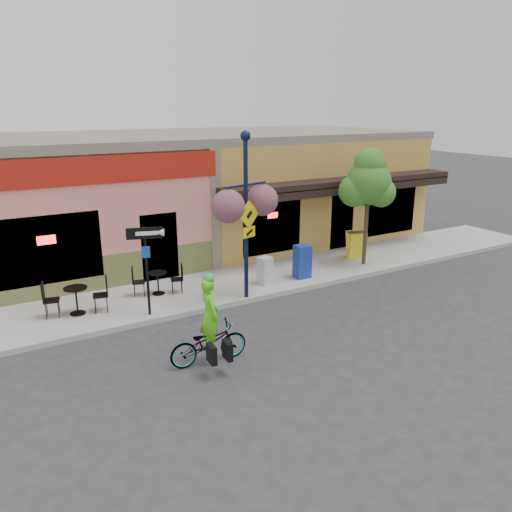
{
  "coord_description": "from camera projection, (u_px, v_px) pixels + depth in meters",
  "views": [
    {
      "loc": [
        -8.01,
        -11.27,
        5.5
      ],
      "look_at": [
        -1.16,
        0.5,
        1.4
      ],
      "focal_mm": 35.0,
      "sensor_mm": 36.0,
      "label": 1
    }
  ],
  "objects": [
    {
      "name": "cyclist_rider",
      "position": [
        210.0,
        326.0,
        10.95
      ],
      "size": [
        0.46,
        0.66,
        1.74
      ],
      "primitive_type": "imported",
      "rotation": [
        0.0,
        0.0,
        1.5
      ],
      "color": "#52DB17",
      "rests_on": "ground"
    },
    {
      "name": "cafe_set_left",
      "position": [
        76.0,
        297.0,
        13.25
      ],
      "size": [
        1.77,
        1.15,
        0.98
      ],
      "primitive_type": null,
      "rotation": [
        0.0,
        0.0,
        -0.22
      ],
      "color": "black",
      "rests_on": "sidewalk"
    },
    {
      "name": "bicycle",
      "position": [
        209.0,
        343.0,
        11.04
      ],
      "size": [
        1.82,
        0.74,
        0.93
      ],
      "primitive_type": "imported",
      "rotation": [
        0.0,
        0.0,
        1.5
      ],
      "color": "maroon",
      "rests_on": "ground"
    },
    {
      "name": "ground",
      "position": [
        298.0,
        300.0,
        14.77
      ],
      "size": [
        90.0,
        90.0,
        0.0
      ],
      "primitive_type": "plane",
      "color": "#2D2D30",
      "rests_on": "ground"
    },
    {
      "name": "curb",
      "position": [
        288.0,
        292.0,
        15.21
      ],
      "size": [
        24.0,
        0.12,
        0.15
      ],
      "primitive_type": "cube",
      "color": "#A8A59E",
      "rests_on": "ground"
    },
    {
      "name": "newspaper_box_blue",
      "position": [
        302.0,
        261.0,
        16.11
      ],
      "size": [
        0.51,
        0.46,
        1.08
      ],
      "primitive_type": null,
      "rotation": [
        0.0,
        0.0,
        -0.07
      ],
      "color": "navy",
      "rests_on": "sidewalk"
    },
    {
      "name": "lamp_post",
      "position": [
        246.0,
        217.0,
        13.91
      ],
      "size": [
        1.62,
        0.98,
        4.75
      ],
      "primitive_type": null,
      "rotation": [
        0.0,
        0.0,
        0.26
      ],
      "color": "black",
      "rests_on": "sidewalk"
    },
    {
      "name": "sandwich_board",
      "position": [
        358.0,
        246.0,
        18.01
      ],
      "size": [
        0.71,
        0.6,
        1.0
      ],
      "primitive_type": null,
      "rotation": [
        0.0,
        0.0,
        -0.31
      ],
      "color": "yellow",
      "rests_on": "sidewalk"
    },
    {
      "name": "sidewalk",
      "position": [
        263.0,
        278.0,
        16.41
      ],
      "size": [
        24.0,
        3.0,
        0.15
      ],
      "primitive_type": "cube",
      "color": "#9E9B93",
      "rests_on": "ground"
    },
    {
      "name": "newspaper_box_grey",
      "position": [
        265.0,
        270.0,
        15.57
      ],
      "size": [
        0.47,
        0.45,
        0.86
      ],
      "primitive_type": null,
      "rotation": [
        0.0,
        0.0,
        0.23
      ],
      "color": "#B9B9B9",
      "rests_on": "sidewalk"
    },
    {
      "name": "street_tree",
      "position": [
        367.0,
        207.0,
        17.07
      ],
      "size": [
        2.0,
        2.0,
        4.1
      ],
      "primitive_type": null,
      "rotation": [
        0.0,
        0.0,
        -0.3
      ],
      "color": "#3D7A26",
      "rests_on": "sidewalk"
    },
    {
      "name": "one_way_sign",
      "position": [
        147.0,
        272.0,
        13.02
      ],
      "size": [
        0.94,
        0.46,
        2.41
      ],
      "primitive_type": null,
      "rotation": [
        0.0,
        0.0,
        -0.3
      ],
      "color": "black",
      "rests_on": "sidewalk"
    },
    {
      "name": "cafe_set_right",
      "position": [
        158.0,
        280.0,
        14.7
      ],
      "size": [
        1.62,
        1.14,
        0.88
      ],
      "primitive_type": null,
      "rotation": [
        0.0,
        0.0,
        -0.31
      ],
      "color": "black",
      "rests_on": "sidewalk"
    },
    {
      "name": "building",
      "position": [
        194.0,
        189.0,
        20.33
      ],
      "size": [
        18.2,
        8.2,
        4.5
      ],
      "primitive_type": null,
      "color": "#E87B72",
      "rests_on": "ground"
    }
  ]
}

